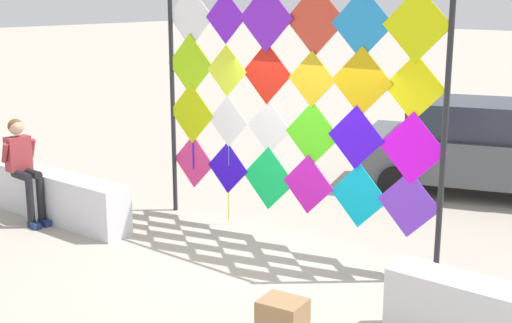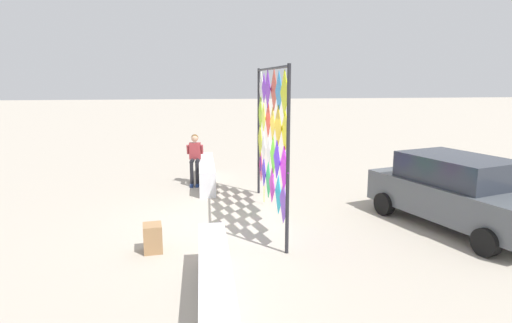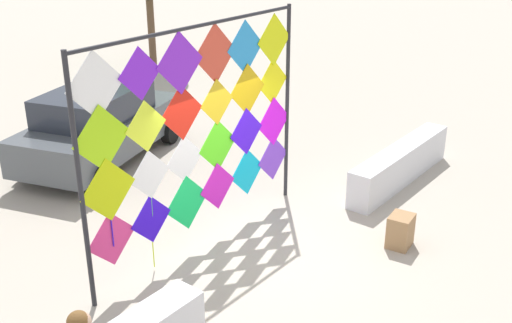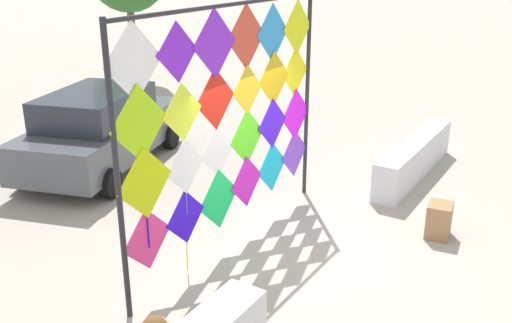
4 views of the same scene
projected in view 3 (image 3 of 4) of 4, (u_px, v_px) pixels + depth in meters
The scene contains 5 objects.
ground at pixel (265, 254), 9.88m from camera, with size 120.00×120.00×0.00m, color #ADA393.
plaza_ledge_right at pixel (400, 164), 12.29m from camera, with size 3.44×0.46×0.74m, color silver.
kite_display_rack at pixel (201, 122), 9.44m from camera, with size 4.62×0.12×3.59m.
parked_car at pixel (100, 125), 13.13m from camera, with size 4.50×2.96×1.61m.
cardboard_box_large at pixel (400, 231), 10.00m from camera, with size 0.43×0.35×0.55m, color #9E754C.
Camera 3 is at (-6.81, -5.14, 5.19)m, focal length 43.38 mm.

